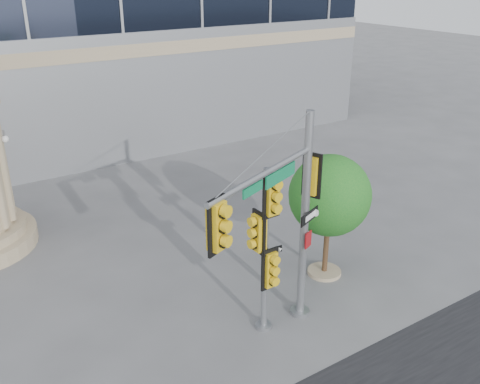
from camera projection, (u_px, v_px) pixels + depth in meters
ground at (272, 326)px, 14.09m from camera, size 120.00×120.00×0.00m
main_signal_pole at (285, 210)px, 12.44m from camera, size 4.16×2.01×5.66m
secondary_signal_pole at (266, 241)px, 12.90m from camera, size 0.77×0.57×4.47m
street_tree at (330, 198)px, 15.52m from camera, size 2.46×2.40×3.83m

